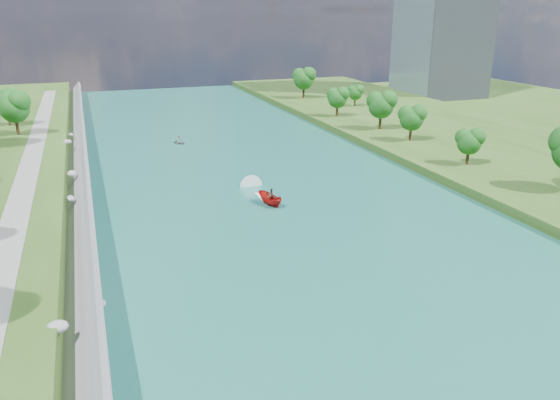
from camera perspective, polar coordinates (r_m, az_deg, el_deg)
name	(u,v)px	position (r m, az deg, el deg)	size (l,w,h in m)	color
ground	(317,246)	(63.71, 3.93, -4.77)	(260.00, 260.00, 0.00)	#2D5119
river_water	(264,193)	(81.13, -1.71, 0.69)	(55.00, 240.00, 0.10)	#195F51
berm_east	(529,160)	(106.51, 24.56, 3.86)	(44.00, 240.00, 1.50)	#2D5119
riprap_bank	(79,205)	(75.75, -20.30, -0.52)	(4.50, 236.00, 4.11)	slate
riverside_path	(22,195)	(76.99, -25.38, 0.48)	(3.00, 200.00, 0.10)	gray
trees_east	(471,133)	(97.42, 19.31, 6.62)	(17.60, 139.95, 11.07)	#165217
motorboat	(267,197)	(77.03, -1.35, 0.34)	(3.60, 19.31, 2.12)	#AE100D
raft	(180,142)	(113.40, -10.46, 5.99)	(3.23, 3.51, 1.58)	gray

